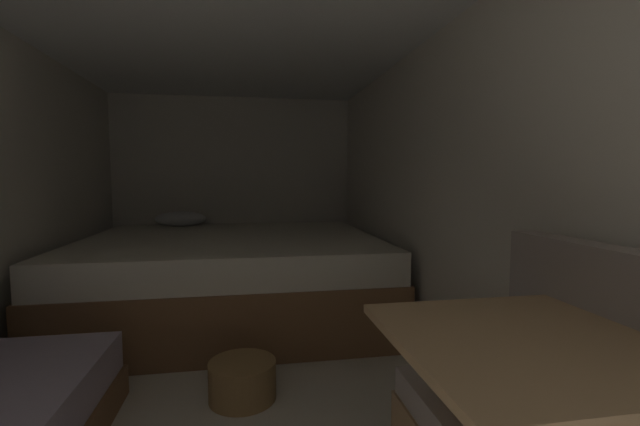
# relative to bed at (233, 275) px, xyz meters

# --- Properties ---
(ground_plane) EXTENTS (6.81, 6.81, 0.00)m
(ground_plane) POSITION_rel_bed_xyz_m (0.00, -1.33, -0.34)
(ground_plane) COLOR beige
(wall_back) EXTENTS (2.62, 0.05, 2.03)m
(wall_back) POSITION_rel_bed_xyz_m (0.00, 1.11, 0.68)
(wall_back) COLOR beige
(wall_back) RESTS_ON ground
(wall_right) EXTENTS (0.05, 4.81, 2.03)m
(wall_right) POSITION_rel_bed_xyz_m (1.29, -1.33, 0.68)
(wall_right) COLOR beige
(wall_right) RESTS_ON ground
(ceiling_slab) EXTENTS (2.62, 4.81, 0.05)m
(ceiling_slab) POSITION_rel_bed_xyz_m (0.00, -1.33, 1.72)
(ceiling_slab) COLOR white
(ceiling_slab) RESTS_ON wall_left
(bed) EXTENTS (2.40, 2.07, 0.83)m
(bed) POSITION_rel_bed_xyz_m (0.00, 0.00, 0.00)
(bed) COLOR brown
(bed) RESTS_ON ground
(dinette_table) EXTENTS (0.69, 0.68, 0.76)m
(dinette_table) POSITION_rel_bed_xyz_m (0.84, -2.65, 0.32)
(dinette_table) COLOR tan
(dinette_table) RESTS_ON ground
(wicker_basket) EXTENTS (0.35, 0.35, 0.20)m
(wicker_basket) POSITION_rel_bed_xyz_m (0.09, -1.41, -0.24)
(wicker_basket) COLOR olive
(wicker_basket) RESTS_ON ground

